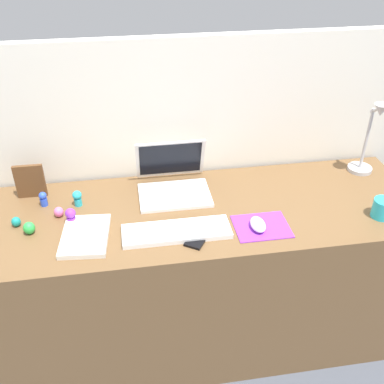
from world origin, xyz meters
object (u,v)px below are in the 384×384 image
at_px(coffee_mug, 383,208).
at_px(toy_figurine_purple, 71,216).
at_px(laptop, 173,179).
at_px(mouse, 258,224).
at_px(keyboard, 177,232).
at_px(toy_figurine_cyan, 77,198).
at_px(toy_figurine_teal, 16,222).
at_px(notebook_pad, 85,236).
at_px(picture_frame, 30,181).
at_px(desk_lamp, 369,141).
at_px(cell_phone, 198,237).
at_px(toy_figurine_blue, 43,199).
at_px(toy_figurine_pink, 59,212).
at_px(toy_figurine_green, 29,228).

height_order(coffee_mug, toy_figurine_purple, coffee_mug).
bearing_deg(laptop, mouse, -49.13).
distance_m(laptop, keyboard, 0.32).
height_order(laptop, toy_figurine_cyan, laptop).
height_order(mouse, toy_figurine_teal, toy_figurine_teal).
distance_m(keyboard, toy_figurine_cyan, 0.45).
distance_m(keyboard, toy_figurine_purple, 0.42).
height_order(laptop, toy_figurine_purple, laptop).
relative_size(notebook_pad, picture_frame, 1.60).
bearing_deg(toy_figurine_purple, laptop, 23.27).
bearing_deg(mouse, desk_lamp, 29.10).
height_order(cell_phone, toy_figurine_cyan, toy_figurine_cyan).
relative_size(cell_phone, toy_figurine_blue, 2.03).
height_order(mouse, desk_lamp, desk_lamp).
relative_size(toy_figurine_purple, toy_figurine_teal, 1.70).
bearing_deg(keyboard, desk_lamp, 18.92).
distance_m(cell_phone, desk_lamp, 0.91).
bearing_deg(keyboard, toy_figurine_cyan, 146.30).
height_order(cell_phone, toy_figurine_purple, toy_figurine_purple).
distance_m(cell_phone, notebook_pad, 0.42).
height_order(notebook_pad, picture_frame, picture_frame).
height_order(laptop, keyboard, laptop).
bearing_deg(notebook_pad, coffee_mug, 2.81).
relative_size(laptop, toy_figurine_blue, 4.76).
height_order(toy_figurine_blue, toy_figurine_pink, toy_figurine_blue).
bearing_deg(toy_figurine_cyan, toy_figurine_teal, -155.42).
distance_m(notebook_pad, toy_figurine_purple, 0.12).
relative_size(picture_frame, toy_figurine_teal, 3.81).
height_order(notebook_pad, toy_figurine_purple, toy_figurine_purple).
bearing_deg(laptop, cell_phone, -81.61).
relative_size(laptop, picture_frame, 2.00).
bearing_deg(keyboard, toy_figurine_purple, 161.76).
xyz_separation_m(desk_lamp, notebook_pad, (-1.24, -0.28, -0.16)).
xyz_separation_m(cell_phone, notebook_pad, (-0.42, 0.07, 0.01)).
bearing_deg(mouse, picture_frame, 157.24).
bearing_deg(keyboard, toy_figurine_green, 170.58).
xyz_separation_m(desk_lamp, coffee_mug, (-0.08, -0.33, -0.13)).
xyz_separation_m(picture_frame, toy_figurine_purple, (0.17, -0.22, -0.04)).
height_order(picture_frame, toy_figurine_blue, picture_frame).
xyz_separation_m(desk_lamp, toy_figurine_green, (-1.45, -0.22, -0.14)).
bearing_deg(keyboard, toy_figurine_teal, 166.44).
bearing_deg(toy_figurine_purple, toy_figurine_green, -165.51).
xyz_separation_m(toy_figurine_blue, toy_figurine_green, (-0.03, -0.18, -0.01)).
bearing_deg(toy_figurine_blue, toy_figurine_cyan, -9.06).
height_order(picture_frame, toy_figurine_pink, picture_frame).
bearing_deg(toy_figurine_blue, toy_figurine_purple, -50.07).
xyz_separation_m(cell_phone, toy_figurine_pink, (-0.52, 0.23, 0.02)).
relative_size(laptop, toy_figurine_pink, 7.16).
bearing_deg(cell_phone, toy_figurine_purple, -166.75).
distance_m(keyboard, notebook_pad, 0.34).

